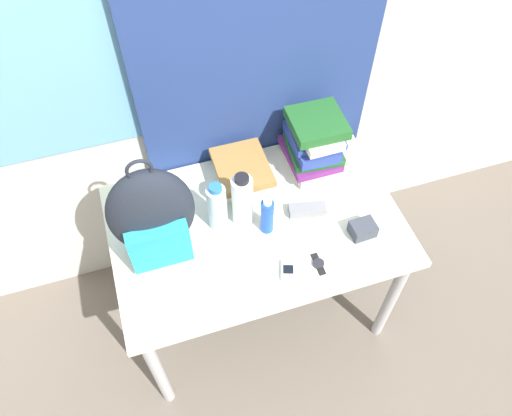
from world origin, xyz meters
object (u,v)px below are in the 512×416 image
book_stack_center (313,142)px  sunscreen_bottle (267,216)px  book_stack_left (241,171)px  wristwatch (318,264)px  water_bottle (217,207)px  sunglasses_case (307,210)px  camera_pouch (363,229)px  sports_bottle (242,200)px  backpack (152,216)px  cell_phone (288,270)px

book_stack_center → sunscreen_bottle: (-0.29, -0.27, -0.04)m
book_stack_left → sunscreen_bottle: bearing=-85.5°
book_stack_left → sunscreen_bottle: size_ratio=1.52×
book_stack_left → wristwatch: (0.16, -0.49, -0.05)m
water_bottle → sunglasses_case: size_ratio=1.50×
sunscreen_bottle → camera_pouch: sunscreen_bottle is taller
sports_bottle → wristwatch: sports_bottle is taller
backpack → camera_pouch: backpack is taller
sunglasses_case → wristwatch: 0.25m
sunscreen_bottle → cell_phone: 0.22m
camera_pouch → wristwatch: 0.23m
sports_bottle → book_stack_left: bearing=74.9°
book_stack_left → sports_bottle: 0.22m
wristwatch → cell_phone: bearing=177.1°
book_stack_left → wristwatch: book_stack_left is taller
camera_pouch → sunglasses_case: bearing=136.2°
wristwatch → sunscreen_bottle: bearing=122.0°
book_stack_center → sunglasses_case: size_ratio=1.75×
camera_pouch → book_stack_left: bearing=132.4°
book_stack_left → book_stack_center: 0.32m
cell_phone → camera_pouch: camera_pouch is taller
book_stack_left → sunscreen_bottle: 0.28m
book_stack_center → sunglasses_case: bearing=-114.6°
cell_phone → sunscreen_bottle: bearing=94.0°
water_bottle → sunglasses_case: water_bottle is taller
book_stack_left → sunscreen_bottle: (0.02, -0.27, 0.03)m
sports_bottle → sunscreen_bottle: bearing=-44.0°
water_bottle → backpack: bearing=-171.4°
cell_phone → camera_pouch: bearing=12.3°
book_stack_left → cell_phone: bearing=-85.7°
sports_bottle → camera_pouch: bearing=-26.0°
book_stack_left → sunglasses_case: bearing=-50.3°
water_bottle → camera_pouch: (0.52, -0.22, -0.08)m
sports_bottle → camera_pouch: sports_bottle is taller
backpack → sports_bottle: size_ratio=1.86×
cell_phone → sunglasses_case: (0.17, 0.23, 0.01)m
backpack → wristwatch: (0.55, -0.26, -0.20)m
book_stack_center → water_bottle: bearing=-157.8°
sunscreen_bottle → camera_pouch: 0.38m
backpack → wristwatch: 0.64m
book_stack_left → book_stack_center: size_ratio=1.04×
book_stack_left → water_bottle: size_ratio=1.22×
sunscreen_bottle → wristwatch: (0.13, -0.21, -0.08)m
backpack → cell_phone: 0.54m
cell_phone → wristwatch: 0.12m
camera_pouch → water_bottle: bearing=157.6°
sunscreen_bottle → water_bottle: bearing=155.0°
backpack → sports_bottle: bearing=4.8°
backpack → sunscreen_bottle: 0.44m
sports_bottle → wristwatch: (0.21, -0.29, -0.12)m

